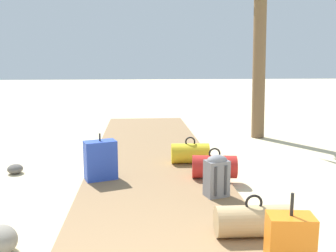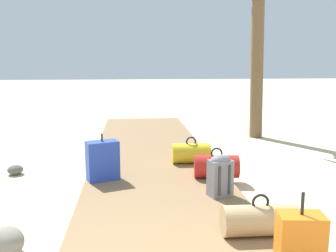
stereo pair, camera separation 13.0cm
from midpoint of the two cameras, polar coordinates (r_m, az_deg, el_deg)
The scene contains 10 objects.
ground_plane at distance 5.37m, azimuth -2.42°, elevation -8.32°, with size 60.00×60.00×0.00m, color beige.
boardwalk at distance 6.21m, azimuth -2.94°, elevation -5.40°, with size 1.98×8.93×0.08m, color olive.
duffel_bag_tan at distance 3.63m, azimuth 12.88°, elevation -13.90°, with size 0.70×0.31×0.40m.
duffel_bag_yellow at distance 5.92m, azimuth 2.92°, elevation -4.18°, with size 0.61×0.34×0.43m.
suitcase_orange at distance 2.95m, azimuth 18.31°, elevation -17.49°, with size 0.35×0.25×0.69m.
backpack_grey at distance 4.50m, azimuth 7.21°, elevation -7.38°, with size 0.31×0.26×0.51m.
duffel_bag_red at distance 5.21m, azimuth 6.72°, elevation -6.17°, with size 0.64×0.39×0.43m.
suitcase_blue at distance 5.15m, azimuth -10.73°, elevation -5.22°, with size 0.48×0.36×0.64m.
rock_left_mid at distance 6.08m, azimuth -22.97°, elevation -6.22°, with size 0.23×0.23×0.14m, color #5B5651.
rock_left_near at distance 3.71m, azimuth -24.33°, elevation -15.80°, with size 0.35×0.27×0.24m, color gray.
Camera 2 is at (-0.37, -1.51, 1.68)m, focal length 39.70 mm.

